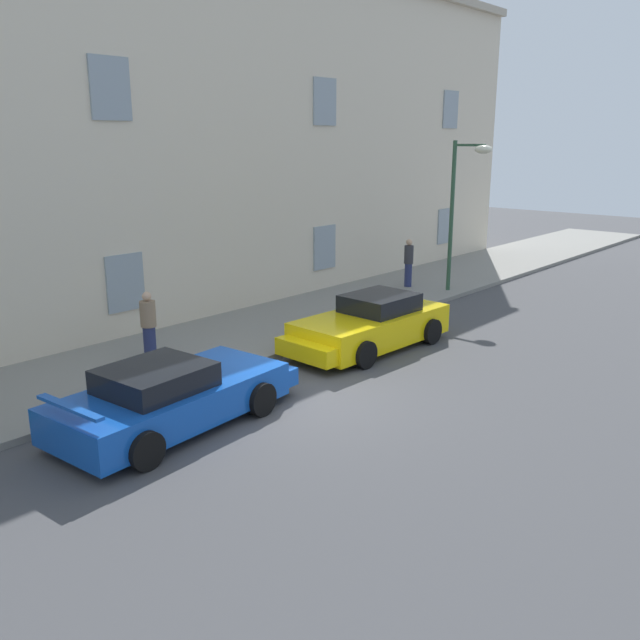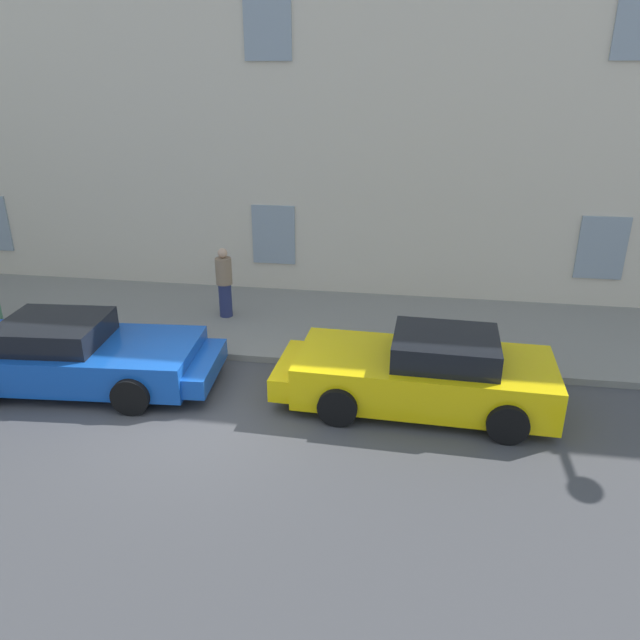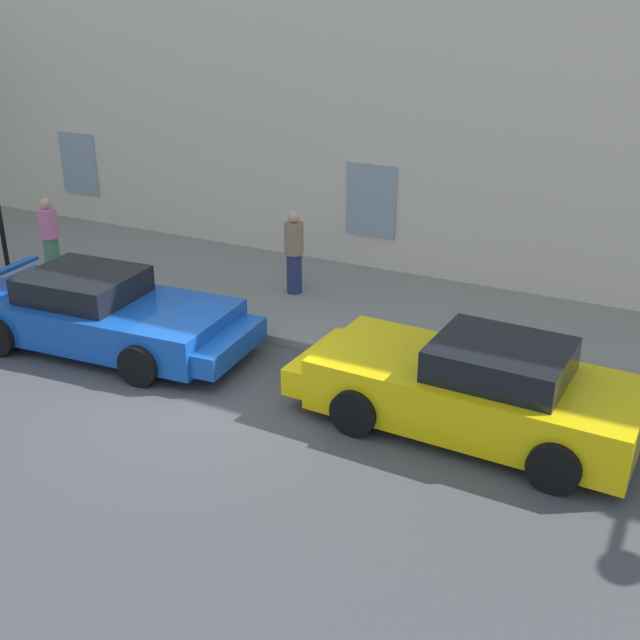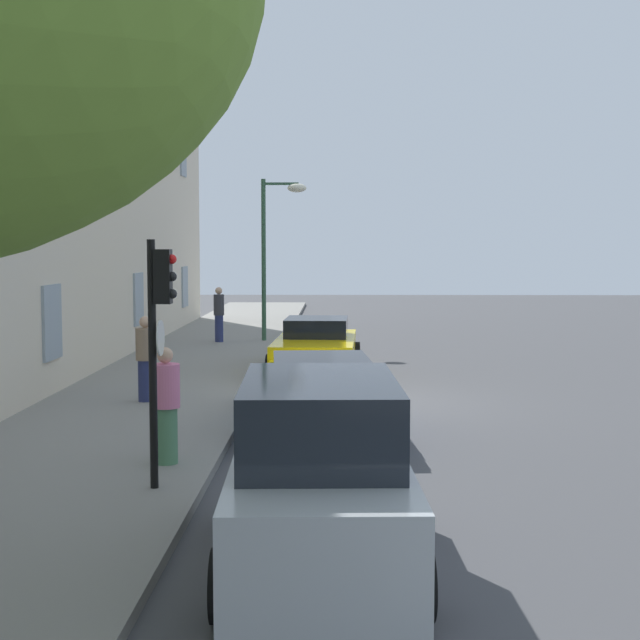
% 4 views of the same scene
% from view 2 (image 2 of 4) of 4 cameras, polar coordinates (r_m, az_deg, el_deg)
% --- Properties ---
extents(ground_plane, '(80.00, 80.00, 0.00)m').
position_cam_2_polar(ground_plane, '(10.81, -11.62, -8.89)').
color(ground_plane, '#444447').
extents(sidewalk, '(60.00, 4.05, 0.14)m').
position_cam_2_polar(sidewalk, '(14.38, -5.95, 0.01)').
color(sidewalk, gray).
rests_on(sidewalk, ground).
extents(building_facade, '(39.66, 3.61, 10.75)m').
position_cam_2_polar(building_facade, '(16.77, -3.45, 21.99)').
color(building_facade, beige).
rests_on(building_facade, ground).
extents(sportscar_red_lead, '(5.04, 2.44, 1.28)m').
position_cam_2_polar(sportscar_red_lead, '(12.21, -21.17, -3.13)').
color(sportscar_red_lead, '#144CB2').
rests_on(sportscar_red_lead, ground).
extents(sportscar_yellow_flank, '(4.86, 2.22, 1.36)m').
position_cam_2_polar(sportscar_yellow_flank, '(10.84, 8.79, -4.93)').
color(sportscar_yellow_flank, yellow).
rests_on(sportscar_yellow_flank, ground).
extents(pedestrian_bystander, '(0.52, 0.52, 1.64)m').
position_cam_2_polar(pedestrian_bystander, '(14.24, -8.91, 3.50)').
color(pedestrian_bystander, navy).
rests_on(pedestrian_bystander, sidewalk).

